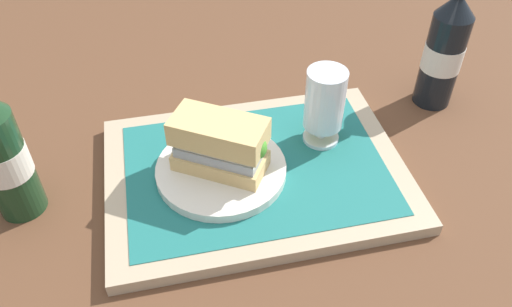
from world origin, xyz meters
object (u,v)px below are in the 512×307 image
(second_bottle, at_px, (0,153))
(beer_glass, at_px, (324,103))
(beer_bottle, at_px, (445,49))
(plate, at_px, (221,171))
(sandwich, at_px, (222,146))

(second_bottle, bearing_deg, beer_glass, 3.41)
(beer_glass, bearing_deg, beer_bottle, 19.15)
(second_bottle, bearing_deg, plate, -3.44)
(beer_bottle, height_order, second_bottle, same)
(sandwich, relative_size, beer_glass, 1.15)
(plate, xyz_separation_m, beer_bottle, (0.40, 0.12, 0.08))
(beer_bottle, bearing_deg, sandwich, -162.28)
(second_bottle, bearing_deg, sandwich, -3.76)
(beer_glass, relative_size, second_bottle, 0.47)
(sandwich, xyz_separation_m, beer_glass, (0.16, 0.05, 0.01))
(beer_glass, distance_m, beer_bottle, 0.25)
(plate, relative_size, beer_glass, 1.52)
(sandwich, height_order, second_bottle, second_bottle)
(sandwich, distance_m, beer_glass, 0.17)
(beer_bottle, distance_m, second_bottle, 0.69)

